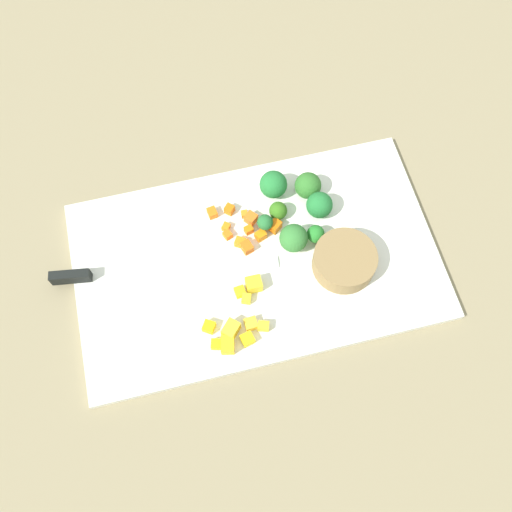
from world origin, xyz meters
The scene contains 33 objects.
ground_plane centered at (0.00, 0.00, 0.00)m, with size 4.00×4.00×0.00m, color gray.
cutting_board centered at (0.00, 0.00, 0.01)m, with size 0.55×0.32×0.01m, color white.
prep_bowl centered at (-0.12, 0.04, 0.03)m, with size 0.09×0.09×0.04m, color olive.
chef_knife centered at (0.20, -0.02, 0.02)m, with size 0.34×0.07×0.02m.
carrot_dice_0 centered at (0.00, -0.05, 0.02)m, with size 0.01×0.01×0.01m, color orange.
carrot_dice_1 centered at (0.03, -0.06, 0.02)m, with size 0.01×0.01×0.01m, color orange.
carrot_dice_2 centered at (0.02, -0.09, 0.02)m, with size 0.01×0.01×0.01m, color orange.
carrot_dice_3 centered at (-0.02, -0.05, 0.02)m, with size 0.01×0.01×0.01m, color orange.
carrot_dice_4 centered at (0.02, -0.03, 0.02)m, with size 0.02×0.01×0.01m, color orange.
carrot_dice_5 centered at (-0.02, -0.03, 0.02)m, with size 0.01×0.02×0.01m, color orange.
carrot_dice_6 centered at (0.01, -0.02, 0.02)m, with size 0.01×0.02×0.02m, color orange.
carrot_dice_7 centered at (0.00, -0.08, 0.02)m, with size 0.01×0.01×0.01m, color orange.
carrot_dice_8 centered at (0.05, -0.09, 0.02)m, with size 0.01×0.02×0.01m, color orange.
carrot_dice_9 centered at (-0.04, -0.04, 0.02)m, with size 0.02×0.01×0.02m, color orange.
carrot_dice_10 centered at (-0.01, -0.06, 0.02)m, with size 0.02×0.02×0.02m, color orange.
carrot_dice_11 centered at (0.03, -0.05, 0.02)m, with size 0.01×0.01×0.01m, color orange.
pepper_dice_0 centered at (0.03, 0.06, 0.02)m, with size 0.01×0.01×0.01m, color yellow.
pepper_dice_1 centered at (0.01, 0.04, 0.02)m, with size 0.02×0.02×0.02m, color yellow.
pepper_dice_2 centered at (0.03, 0.10, 0.02)m, with size 0.02×0.02×0.01m, color yellow.
pepper_dice_3 centered at (0.07, 0.12, 0.02)m, with size 0.02×0.02×0.02m, color yellow.
pepper_dice_4 centered at (0.02, 0.11, 0.02)m, with size 0.01×0.02×0.01m, color yellow.
pepper_dice_5 centered at (0.09, 0.09, 0.02)m, with size 0.02×0.02×0.01m, color yellow.
pepper_dice_6 centered at (0.04, 0.12, 0.02)m, with size 0.02×0.02×0.01m, color yellow.
pepper_dice_7 centered at (0.04, 0.05, 0.02)m, with size 0.02×0.01×0.01m, color yellow.
pepper_dice_8 centered at (0.09, 0.12, 0.02)m, with size 0.01×0.02×0.01m, color yellow.
pepper_dice_9 centered at (0.06, 0.10, 0.02)m, with size 0.02×0.02×0.02m, color yellow.
broccoli_floret_0 centered at (-0.06, -0.01, 0.04)m, with size 0.04×0.04×0.05m.
broccoli_floret_1 centered at (-0.11, -0.09, 0.03)m, with size 0.04×0.04×0.04m.
broccoli_floret_2 centered at (-0.05, -0.10, 0.04)m, with size 0.04×0.04×0.05m.
broccoli_floret_3 centered at (-0.03, -0.05, 0.03)m, with size 0.02×0.02×0.03m.
broccoli_floret_4 centered at (-0.09, -0.01, 0.03)m, with size 0.03×0.03×0.03m.
broccoli_floret_5 centered at (-0.11, -0.05, 0.03)m, with size 0.04×0.04×0.04m.
broccoli_floret_6 centered at (-0.05, -0.06, 0.03)m, with size 0.03×0.03×0.03m.
Camera 1 is at (0.08, 0.33, 0.79)m, focal length 39.40 mm.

